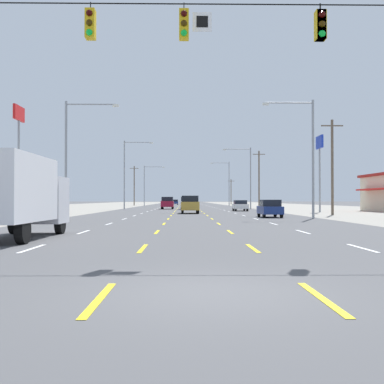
{
  "coord_description": "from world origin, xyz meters",
  "views": [
    {
      "loc": [
        -0.41,
        -7.87,
        1.56
      ],
      "look_at": [
        0.87,
        77.18,
        2.92
      ],
      "focal_mm": 43.74,
      "sensor_mm": 36.0,
      "label": 1
    }
  ],
  "objects": [
    {
      "name": "utility_pole_right_row_3",
      "position": [
        14.46,
        142.59,
        4.24
      ],
      "size": [
        2.2,
        0.26,
        8.11
      ],
      "color": "brown",
      "rests_on": "ground"
    },
    {
      "name": "streetlight_right_row_1",
      "position": [
        9.68,
        67.08,
        5.79
      ],
      "size": [
        4.55,
        0.26,
        9.93
      ],
      "color": "gray",
      "rests_on": "ground"
    },
    {
      "name": "streetlight_left_row_0",
      "position": [
        -9.69,
        30.41,
        5.61
      ],
      "size": [
        4.42,
        0.26,
        9.62
      ],
      "color": "gray",
      "rests_on": "ground"
    },
    {
      "name": "lot_apron_right",
      "position": [
        24.75,
        66.0,
        0.0
      ],
      "size": [
        28.0,
        440.0,
        0.01
      ],
      "primitive_type": "cube",
      "color": "gray",
      "rests_on": "ground"
    },
    {
      "name": "hatchback_far_right_near",
      "position": [
        7.02,
        32.86,
        0.78
      ],
      "size": [
        1.72,
        3.9,
        1.54
      ],
      "color": "navy",
      "rests_on": "ground"
    },
    {
      "name": "streetlight_left_row_2",
      "position": [
        -9.6,
        103.75,
        5.67
      ],
      "size": [
        4.95,
        0.26,
        9.63
      ],
      "color": "gray",
      "rests_on": "ground"
    },
    {
      "name": "ground_plane",
      "position": [
        0.0,
        66.0,
        0.0
      ],
      "size": [
        572.0,
        572.0,
        0.0
      ],
      "primitive_type": "plane",
      "color": "#4C4C4F"
    },
    {
      "name": "lot_apron_left",
      "position": [
        -24.75,
        66.0,
        0.0
      ],
      "size": [
        28.0,
        440.0,
        0.01
      ],
      "primitive_type": "cube",
      "color": "gray",
      "rests_on": "ground"
    },
    {
      "name": "sedan_center_turn_farthest",
      "position": [
        -0.06,
        85.89,
        0.76
      ],
      "size": [
        1.8,
        4.5,
        1.46
      ],
      "color": "#235B2D",
      "rests_on": "ground"
    },
    {
      "name": "streetlight_right_row_2",
      "position": [
        9.7,
        103.75,
        6.13
      ],
      "size": [
        4.57,
        0.26,
        10.58
      ],
      "color": "gray",
      "rests_on": "ground"
    },
    {
      "name": "suv_center_turn_mid",
      "position": [
        0.15,
        44.57,
        1.03
      ],
      "size": [
        1.98,
        4.9,
        1.98
      ],
      "color": "#B28C33",
      "rests_on": "ground"
    },
    {
      "name": "streetlight_left_row_1",
      "position": [
        -9.69,
        67.08,
        6.36
      ],
      "size": [
        4.7,
        0.26,
        11.0
      ],
      "color": "gray",
      "rests_on": "ground"
    },
    {
      "name": "pole_sign_right_row_1",
      "position": [
        16.07,
        48.95,
        7.22
      ],
      "size": [
        0.24,
        2.47,
        9.36
      ],
      "color": "gray",
      "rests_on": "ground"
    },
    {
      "name": "hatchback_inner_left_distant_b",
      "position": [
        -3.28,
        128.42,
        0.78
      ],
      "size": [
        1.72,
        3.9,
        1.54
      ],
      "color": "navy",
      "rests_on": "ground"
    },
    {
      "name": "hatchback_center_turn_distant_a",
      "position": [
        0.2,
        112.81,
        0.78
      ],
      "size": [
        1.72,
        3.9,
        1.54
      ],
      "color": "maroon",
      "rests_on": "ground"
    },
    {
      "name": "utility_pole_left_row_2",
      "position": [
        -13.46,
        112.11,
        5.27
      ],
      "size": [
        2.2,
        0.26,
        10.15
      ],
      "color": "brown",
      "rests_on": "ground"
    },
    {
      "name": "streetlight_right_row_0",
      "position": [
        9.72,
        30.41,
        5.68
      ],
      "size": [
        4.26,
        0.26,
        9.79
      ],
      "color": "gray",
      "rests_on": "ground"
    },
    {
      "name": "signal_span_wire",
      "position": [
        0.27,
        6.72,
        5.34
      ],
      "size": [
        26.63,
        0.52,
        8.73
      ],
      "color": "brown",
      "rests_on": "ground"
    },
    {
      "name": "utility_pole_right_row_0",
      "position": [
        14.35,
        38.63,
        4.98
      ],
      "size": [
        2.2,
        0.26,
        9.56
      ],
      "color": "brown",
      "rests_on": "ground"
    },
    {
      "name": "lane_markings",
      "position": [
        0.0,
        104.5,
        0.01
      ],
      "size": [
        10.64,
        227.6,
        0.01
      ],
      "color": "white",
      "rests_on": "ground"
    },
    {
      "name": "suv_inner_left_farther",
      "position": [
        -3.26,
        68.25,
        1.03
      ],
      "size": [
        1.98,
        4.9,
        1.98
      ],
      "color": "maroon",
      "rests_on": "ground"
    },
    {
      "name": "utility_pole_right_row_1",
      "position": [
        12.9,
        75.82,
        5.35
      ],
      "size": [
        2.2,
        0.26,
        10.3
      ],
      "color": "brown",
      "rests_on": "ground"
    },
    {
      "name": "pole_sign_left_row_1",
      "position": [
        -16.55,
        37.59,
        8.16
      ],
      "size": [
        0.24,
        2.62,
        10.64
      ],
      "color": "gray",
      "rests_on": "ground"
    },
    {
      "name": "sedan_far_right_midfar",
      "position": [
        7.12,
        55.7,
        0.76
      ],
      "size": [
        1.8,
        4.5,
        1.46
      ],
      "color": "white",
      "rests_on": "ground"
    },
    {
      "name": "suv_center_turn_far",
      "position": [
        -0.1,
        65.01,
        1.03
      ],
      "size": [
        1.98,
        4.9,
        1.98
      ],
      "color": "silver",
      "rests_on": "ground"
    },
    {
      "name": "box_truck_far_left_nearest",
      "position": [
        -7.11,
        10.69,
        1.84
      ],
      "size": [
        2.4,
        7.2,
        3.23
      ],
      "color": "silver",
      "rests_on": "ground"
    }
  ]
}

